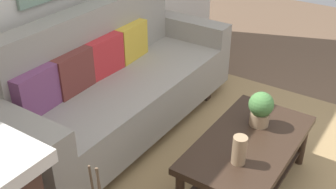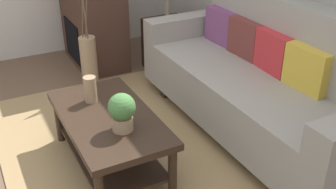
{
  "view_description": "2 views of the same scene",
  "coord_description": "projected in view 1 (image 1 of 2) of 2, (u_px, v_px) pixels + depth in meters",
  "views": [
    {
      "loc": [
        -2.29,
        -0.39,
        2.14
      ],
      "look_at": [
        0.08,
        1.19,
        0.47
      ],
      "focal_mm": 44.25,
      "sensor_mm": 36.0,
      "label": 1
    },
    {
      "loc": [
        2.29,
        -0.35,
        1.89
      ],
      "look_at": [
        -0.09,
        0.9,
        0.47
      ],
      "focal_mm": 43.59,
      "sensor_mm": 36.0,
      "label": 2
    }
  ],
  "objects": [
    {
      "name": "throw_pillow_mustard",
      "position": [
        131.0,
        41.0,
        3.7
      ],
      "size": [
        0.37,
        0.14,
        0.32
      ],
      "primitive_type": "cube",
      "rotation": [
        0.0,
        0.0,
        0.06
      ],
      "color": "gold",
      "rests_on": "couch"
    },
    {
      "name": "potted_plant_tabletop",
      "position": [
        261.0,
        108.0,
        2.94
      ],
      "size": [
        0.18,
        0.18,
        0.26
      ],
      "color": "tan",
      "rests_on": "coffee_table"
    },
    {
      "name": "throw_pillow_maroon",
      "position": [
        73.0,
        72.0,
        3.18
      ],
      "size": [
        0.36,
        0.13,
        0.32
      ],
      "primitive_type": "cube",
      "rotation": [
        0.0,
        0.0,
        0.03
      ],
      "color": "brown",
      "rests_on": "couch"
    },
    {
      "name": "couch",
      "position": [
        118.0,
        86.0,
        3.5
      ],
      "size": [
        2.31,
        0.84,
        1.08
      ],
      "color": "gray",
      "rests_on": "ground_plane"
    },
    {
      "name": "throw_pillow_crimson",
      "position": [
        104.0,
        56.0,
        3.44
      ],
      "size": [
        0.37,
        0.14,
        0.32
      ],
      "primitive_type": "cube",
      "rotation": [
        0.0,
        0.0,
        -0.05
      ],
      "color": "red",
      "rests_on": "couch"
    },
    {
      "name": "throw_pillow_plum",
      "position": [
        36.0,
        92.0,
        2.92
      ],
      "size": [
        0.37,
        0.14,
        0.32
      ],
      "primitive_type": "cube",
      "rotation": [
        0.0,
        0.0,
        0.06
      ],
      "color": "#7A4270",
      "rests_on": "couch"
    },
    {
      "name": "coffee_table",
      "position": [
        247.0,
        154.0,
        2.9
      ],
      "size": [
        1.1,
        0.6,
        0.43
      ],
      "color": "#332319",
      "rests_on": "ground_plane"
    },
    {
      "name": "area_rug",
      "position": [
        237.0,
        177.0,
        3.15
      ],
      "size": [
        2.96,
        1.65,
        0.01
      ],
      "primitive_type": "cube",
      "color": "#A38456",
      "rests_on": "ground_plane"
    },
    {
      "name": "tabletop_vase",
      "position": [
        239.0,
        150.0,
        2.59
      ],
      "size": [
        0.09,
        0.09,
        0.2
      ],
      "primitive_type": "cylinder",
      "color": "tan",
      "rests_on": "coffee_table"
    }
  ]
}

